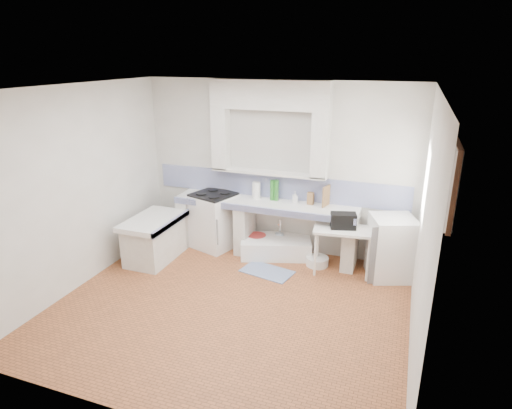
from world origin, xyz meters
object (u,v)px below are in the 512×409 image
(stove, at_px, (214,221))
(sink, at_px, (276,247))
(fridge, at_px, (391,247))
(side_table, at_px, (342,251))

(stove, distance_m, sink, 1.15)
(stove, height_order, sink, stove)
(stove, bearing_deg, fridge, 15.94)
(side_table, relative_size, fridge, 0.92)
(sink, xyz_separation_m, fridge, (1.81, -0.12, 0.33))
(side_table, height_order, fridge, fridge)
(fridge, bearing_deg, sink, 156.09)
(stove, xyz_separation_m, sink, (1.10, 0.02, -0.33))
(side_table, bearing_deg, fridge, 3.84)
(side_table, distance_m, fridge, 0.72)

